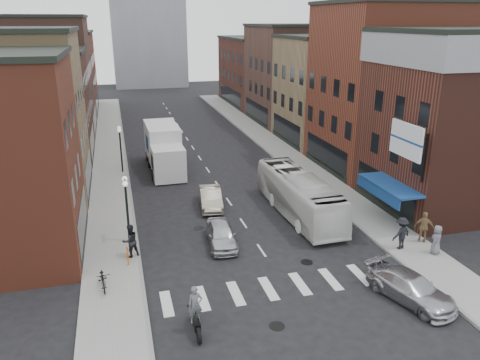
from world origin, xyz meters
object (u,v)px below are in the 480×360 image
object	(u,v)px
bike_rack	(128,256)
sedan_left_near	(221,234)
streetlamp_near	(126,198)
streetlamp_far	(120,141)
billboard_sign	(407,141)
ped_right_a	(401,233)
parked_bicycle	(103,279)
transit_bus	(299,195)
sedan_left_far	(211,198)
curb_car	(411,288)
ped_right_c	(437,240)
motorcycle_rider	(195,311)
ped_right_b	(424,227)
box_truck	(164,149)
ped_left_solo	(130,241)

from	to	relation	value
bike_rack	sedan_left_near	xyz separation A→B (m)	(5.49, 1.01, 0.14)
streetlamp_near	streetlamp_far	distance (m)	14.00
billboard_sign	ped_right_a	size ratio (longest dim) A/B	1.92
billboard_sign	parked_bicycle	xyz separation A→B (m)	(-17.47, -1.48, -5.50)
transit_bus	sedan_left_far	size ratio (longest dim) A/B	2.48
transit_bus	curb_car	bearing A→B (deg)	-84.75
curb_car	ped_right_c	world-z (taller)	ped_right_c
billboard_sign	sedan_left_far	size ratio (longest dim) A/B	0.88
motorcycle_rider	bike_rack	bearing A→B (deg)	110.56
sedan_left_near	sedan_left_far	size ratio (longest dim) A/B	0.95
bike_rack	sedan_left_far	distance (m)	9.34
streetlamp_near	ped_right_b	world-z (taller)	streetlamp_near
box_truck	sedan_left_near	xyz separation A→B (m)	(1.58, -15.82, -1.23)
box_truck	curb_car	distance (m)	25.53
billboard_sign	ped_right_a	world-z (taller)	billboard_sign
motorcycle_rider	ped_right_a	world-z (taller)	motorcycle_rider
curb_car	box_truck	bearing A→B (deg)	92.93
box_truck	parked_bicycle	size ratio (longest dim) A/B	4.90
transit_bus	sedan_left_far	world-z (taller)	transit_bus
streetlamp_near	box_truck	world-z (taller)	streetlamp_near
billboard_sign	ped_left_solo	world-z (taller)	billboard_sign
motorcycle_rider	sedan_left_near	distance (m)	8.33
billboard_sign	sedan_left_near	bearing A→B (deg)	170.40
billboard_sign	ped_left_solo	distance (m)	16.82
streetlamp_near	streetlamp_far	size ratio (longest dim) A/B	1.00
streetlamp_far	motorcycle_rider	size ratio (longest dim) A/B	1.83
billboard_sign	streetlamp_near	xyz separation A→B (m)	(-15.99, 3.50, -3.22)
bike_rack	transit_bus	size ratio (longest dim) A/B	0.08
curb_car	billboard_sign	bearing A→B (deg)	44.61
curb_car	ped_right_b	size ratio (longest dim) A/B	2.41
bike_rack	curb_car	world-z (taller)	curb_car
sedan_left_near	motorcycle_rider	bearing A→B (deg)	-105.82
ped_left_solo	ped_right_c	xyz separation A→B (m)	(16.78, -4.16, -0.10)
ped_right_a	ped_right_c	bearing A→B (deg)	130.55
billboard_sign	sedan_left_near	distance (m)	12.14
motorcycle_rider	sedan_left_near	size ratio (longest dim) A/B	0.56
bike_rack	ped_right_a	bearing A→B (deg)	-8.88
streetlamp_near	sedan_left_near	distance (m)	5.98
ped_right_b	streetlamp_near	bearing A→B (deg)	16.68
bike_rack	sedan_left_far	xyz separation A→B (m)	(6.09, 7.07, 0.15)
transit_bus	ped_right_c	world-z (taller)	transit_bus
sedan_left_far	ped_left_solo	bearing A→B (deg)	-125.73
curb_car	ped_right_a	xyz separation A→B (m)	(2.46, 4.62, 0.45)
ped_right_a	ped_right_b	world-z (taller)	ped_right_a
motorcycle_rider	ped_right_c	bearing A→B (deg)	12.69
streetlamp_far	transit_bus	distance (m)	17.05
curb_car	ped_right_b	distance (m)	6.61
sedan_left_near	box_truck	bearing A→B (deg)	100.32
sedan_left_far	ped_right_b	world-z (taller)	ped_right_b
bike_rack	ped_right_b	world-z (taller)	ped_right_b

